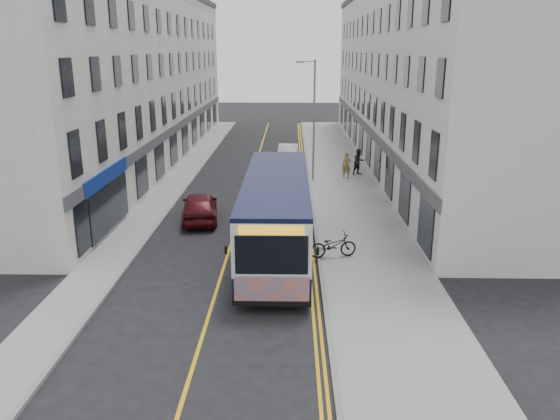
{
  "coord_description": "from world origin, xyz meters",
  "views": [
    {
      "loc": [
        2.76,
        -21.99,
        8.71
      ],
      "look_at": [
        2.27,
        1.88,
        1.6
      ],
      "focal_mm": 35.0,
      "sensor_mm": 36.0,
      "label": 1
    }
  ],
  "objects_px": {
    "pedestrian_near": "(346,165)",
    "pedestrian_far": "(359,162)",
    "bicycle": "(333,245)",
    "car_maroon": "(200,206)",
    "streetlamp": "(313,117)",
    "city_bus": "(276,212)",
    "car_white": "(288,154)"
  },
  "relations": [
    {
      "from": "pedestrian_near",
      "to": "pedestrian_far",
      "type": "bearing_deg",
      "value": 60.35
    },
    {
      "from": "pedestrian_far",
      "to": "car_maroon",
      "type": "relative_size",
      "value": 0.41
    },
    {
      "from": "bicycle",
      "to": "pedestrian_far",
      "type": "xyz_separation_m",
      "value": [
        2.96,
        15.96,
        0.38
      ]
    },
    {
      "from": "pedestrian_near",
      "to": "car_maroon",
      "type": "distance_m",
      "value": 12.77
    },
    {
      "from": "city_bus",
      "to": "pedestrian_far",
      "type": "distance_m",
      "value": 16.15
    },
    {
      "from": "car_white",
      "to": "car_maroon",
      "type": "bearing_deg",
      "value": -103.43
    },
    {
      "from": "bicycle",
      "to": "pedestrian_far",
      "type": "bearing_deg",
      "value": -22.55
    },
    {
      "from": "streetlamp",
      "to": "pedestrian_near",
      "type": "relative_size",
      "value": 4.61
    },
    {
      "from": "pedestrian_far",
      "to": "car_white",
      "type": "relative_size",
      "value": 0.42
    },
    {
      "from": "city_bus",
      "to": "bicycle",
      "type": "bearing_deg",
      "value": -17.5
    },
    {
      "from": "pedestrian_near",
      "to": "bicycle",
      "type": "bearing_deg",
      "value": -84.77
    },
    {
      "from": "pedestrian_far",
      "to": "car_white",
      "type": "height_order",
      "value": "pedestrian_far"
    },
    {
      "from": "streetlamp",
      "to": "car_white",
      "type": "relative_size",
      "value": 1.87
    },
    {
      "from": "bicycle",
      "to": "city_bus",
      "type": "bearing_deg",
      "value": 60.46
    },
    {
      "from": "streetlamp",
      "to": "city_bus",
      "type": "height_order",
      "value": "streetlamp"
    },
    {
      "from": "car_white",
      "to": "bicycle",
      "type": "bearing_deg",
      "value": -81.03
    },
    {
      "from": "pedestrian_near",
      "to": "car_maroon",
      "type": "xyz_separation_m",
      "value": [
        -8.57,
        -9.47,
        -0.23
      ]
    },
    {
      "from": "pedestrian_near",
      "to": "pedestrian_far",
      "type": "distance_m",
      "value": 1.43
    },
    {
      "from": "pedestrian_near",
      "to": "car_white",
      "type": "relative_size",
      "value": 0.41
    },
    {
      "from": "bicycle",
      "to": "car_maroon",
      "type": "distance_m",
      "value": 8.53
    },
    {
      "from": "city_bus",
      "to": "pedestrian_far",
      "type": "bearing_deg",
      "value": 70.47
    },
    {
      "from": "streetlamp",
      "to": "pedestrian_far",
      "type": "xyz_separation_m",
      "value": [
        3.36,
        1.81,
        -3.36
      ]
    },
    {
      "from": "city_bus",
      "to": "bicycle",
      "type": "height_order",
      "value": "city_bus"
    },
    {
      "from": "pedestrian_near",
      "to": "pedestrian_far",
      "type": "relative_size",
      "value": 0.96
    },
    {
      "from": "pedestrian_near",
      "to": "pedestrian_far",
      "type": "height_order",
      "value": "pedestrian_far"
    },
    {
      "from": "bicycle",
      "to": "pedestrian_far",
      "type": "relative_size",
      "value": 1.11
    },
    {
      "from": "streetlamp",
      "to": "car_white",
      "type": "distance_m",
      "value": 7.52
    },
    {
      "from": "streetlamp",
      "to": "car_maroon",
      "type": "distance_m",
      "value": 11.28
    },
    {
      "from": "streetlamp",
      "to": "bicycle",
      "type": "bearing_deg",
      "value": -88.38
    },
    {
      "from": "streetlamp",
      "to": "car_white",
      "type": "bearing_deg",
      "value": 104.74
    },
    {
      "from": "streetlamp",
      "to": "car_white",
      "type": "height_order",
      "value": "streetlamp"
    },
    {
      "from": "city_bus",
      "to": "pedestrian_far",
      "type": "height_order",
      "value": "city_bus"
    }
  ]
}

